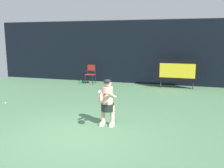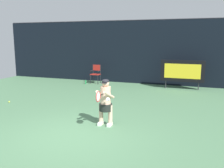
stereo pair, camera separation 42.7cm
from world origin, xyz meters
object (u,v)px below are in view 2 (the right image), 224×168
(scoreboard, at_px, (182,71))
(tennis_player, at_px, (105,101))
(umpire_chair, at_px, (96,73))
(tennis_ball_loose, at_px, (9,102))
(tennis_racket, at_px, (99,96))
(water_bottle, at_px, (86,82))

(scoreboard, bearing_deg, tennis_player, -105.42)
(umpire_chair, xyz_separation_m, tennis_ball_loose, (-1.59, -5.35, -0.58))
(umpire_chair, relative_size, tennis_racket, 1.79)
(water_bottle, height_order, tennis_ball_loose, water_bottle)
(water_bottle, bearing_deg, scoreboard, 4.02)
(umpire_chair, xyz_separation_m, water_bottle, (-0.44, -0.47, -0.50))
(tennis_ball_loose, bearing_deg, tennis_player, -14.13)
(water_bottle, bearing_deg, tennis_ball_loose, -103.21)
(tennis_ball_loose, bearing_deg, umpire_chair, 73.46)
(tennis_racket, bearing_deg, scoreboard, 61.75)
(scoreboard, height_order, water_bottle, scoreboard)
(umpire_chair, bearing_deg, tennis_racket, -66.20)
(scoreboard, distance_m, tennis_player, 6.68)
(scoreboard, xyz_separation_m, water_bottle, (-5.34, -0.37, -0.82))
(water_bottle, distance_m, tennis_ball_loose, 5.02)
(tennis_player, distance_m, tennis_ball_loose, 4.91)
(scoreboard, xyz_separation_m, tennis_player, (-1.78, -6.44, -0.19))
(tennis_player, relative_size, tennis_racket, 2.35)
(water_bottle, distance_m, tennis_racket, 7.53)
(scoreboard, xyz_separation_m, tennis_ball_loose, (-6.48, -5.26, -0.91))
(umpire_chair, bearing_deg, tennis_ball_loose, -106.54)
(scoreboard, height_order, tennis_ball_loose, scoreboard)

